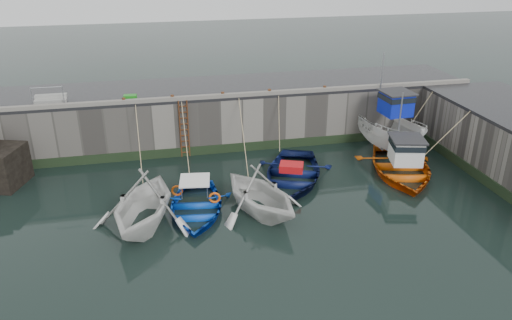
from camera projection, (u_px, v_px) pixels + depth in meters
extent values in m
plane|color=black|center=(261.00, 252.00, 19.09)|extent=(120.00, 120.00, 0.00)
cube|color=slate|center=(214.00, 113.00, 29.65)|extent=(30.00, 5.00, 3.00)
cube|color=black|center=(214.00, 88.00, 29.01)|extent=(30.00, 5.00, 0.16)
cube|color=slate|center=(219.00, 96.00, 26.84)|extent=(30.00, 0.30, 0.20)
cube|color=black|center=(221.00, 149.00, 27.89)|extent=(30.00, 0.08, 0.50)
cube|color=black|center=(496.00, 187.00, 23.54)|extent=(0.08, 15.00, 0.50)
cylinder|color=#3F1E0F|center=(180.00, 129.00, 26.87)|extent=(0.07, 0.07, 3.20)
cylinder|color=#3F1E0F|center=(188.00, 129.00, 26.96)|extent=(0.07, 0.07, 3.20)
cube|color=#3F1E0F|center=(186.00, 152.00, 27.44)|extent=(0.44, 0.06, 0.05)
cube|color=#3F1E0F|center=(185.00, 147.00, 27.31)|extent=(0.44, 0.06, 0.05)
cube|color=#3F1E0F|center=(185.00, 141.00, 27.18)|extent=(0.44, 0.06, 0.05)
cube|color=#3F1E0F|center=(185.00, 135.00, 27.04)|extent=(0.44, 0.06, 0.05)
cube|color=#3F1E0F|center=(184.00, 130.00, 26.91)|extent=(0.44, 0.06, 0.05)
cube|color=#3F1E0F|center=(184.00, 124.00, 26.78)|extent=(0.44, 0.06, 0.05)
cube|color=#3F1E0F|center=(184.00, 118.00, 26.64)|extent=(0.44, 0.06, 0.05)
cube|color=#3F1E0F|center=(183.00, 112.00, 26.51)|extent=(0.44, 0.06, 0.05)
cube|color=#3F1E0F|center=(183.00, 106.00, 26.37)|extent=(0.44, 0.06, 0.05)
imported|color=silver|center=(145.00, 224.00, 20.96)|extent=(5.79, 6.24, 2.70)
imported|color=blue|center=(196.00, 211.00, 21.96)|extent=(4.11, 5.30, 1.01)
imported|color=silver|center=(260.00, 212.00, 21.92)|extent=(5.63, 5.97, 2.49)
imported|color=#0A133F|center=(292.00, 180.00, 24.87)|extent=(5.83, 6.76, 1.18)
imported|color=white|center=(387.00, 132.00, 28.36)|extent=(2.87, 6.76, 2.56)
cube|color=#0B1CAE|center=(396.00, 104.00, 27.07)|extent=(1.48, 1.58, 1.20)
cube|color=black|center=(397.00, 97.00, 26.93)|extent=(1.55, 1.64, 0.28)
cube|color=#262628|center=(397.00, 92.00, 26.81)|extent=(1.70, 1.79, 0.08)
cylinder|color=#A5A8AD|center=(381.00, 79.00, 28.29)|extent=(0.08, 0.08, 3.00)
imported|color=#DA580B|center=(400.00, 168.00, 25.48)|extent=(5.60, 6.85, 1.24)
cube|color=silver|center=(406.00, 151.00, 24.44)|extent=(1.72, 1.79, 1.20)
cube|color=black|center=(407.00, 144.00, 24.30)|extent=(1.79, 1.87, 0.28)
cube|color=#262628|center=(408.00, 139.00, 24.18)|extent=(1.96, 2.04, 0.08)
cylinder|color=#A5A8AD|center=(400.00, 121.00, 25.72)|extent=(0.08, 0.08, 3.00)
cube|color=#187E17|center=(130.00, 98.00, 26.39)|extent=(0.71, 0.48, 0.29)
cylinder|color=#A5A8AD|center=(32.00, 97.00, 25.23)|extent=(0.05, 0.05, 1.00)
cylinder|color=#A5A8AD|center=(63.00, 95.00, 25.52)|extent=(0.05, 0.05, 1.00)
cylinder|color=#A5A8AD|center=(46.00, 88.00, 25.19)|extent=(1.50, 0.05, 0.05)
cube|color=gray|center=(51.00, 101.00, 25.99)|extent=(1.60, 0.35, 0.18)
cube|color=gray|center=(51.00, 96.00, 26.23)|extent=(1.60, 0.35, 0.18)
cylinder|color=#3F1E0F|center=(124.00, 100.00, 25.94)|extent=(0.18, 0.18, 0.28)
cylinder|color=#3F1E0F|center=(172.00, 98.00, 26.42)|extent=(0.18, 0.18, 0.28)
cylinder|color=#3F1E0F|center=(223.00, 94.00, 26.95)|extent=(0.18, 0.18, 0.28)
cylinder|color=#3F1E0F|center=(269.00, 92.00, 27.45)|extent=(0.18, 0.18, 0.28)
cylinder|color=#3F1E0F|center=(325.00, 88.00, 28.07)|extent=(0.18, 0.18, 0.28)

